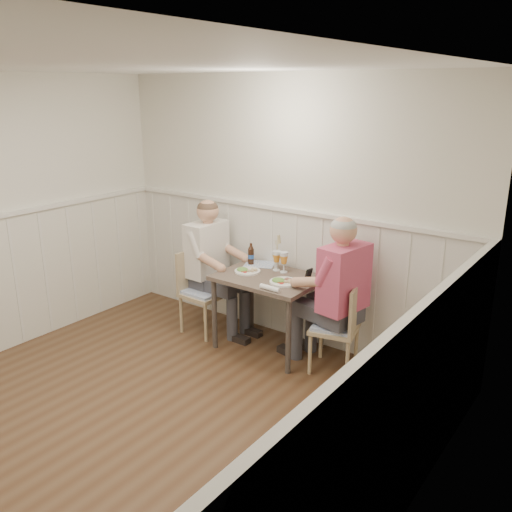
# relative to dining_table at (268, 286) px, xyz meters

# --- Properties ---
(ground_plane) EXTENTS (4.50, 4.50, 0.00)m
(ground_plane) POSITION_rel_dining_table_xyz_m (-0.08, -1.84, -0.65)
(ground_plane) COLOR #4C301C
(room_shell) EXTENTS (4.04, 4.54, 2.60)m
(room_shell) POSITION_rel_dining_table_xyz_m (-0.08, -1.84, 0.87)
(room_shell) COLOR silver
(room_shell) RESTS_ON ground
(wainscot) EXTENTS (4.00, 4.49, 1.34)m
(wainscot) POSITION_rel_dining_table_xyz_m (-0.08, -1.15, 0.04)
(wainscot) COLOR silver
(wainscot) RESTS_ON ground
(dining_table) EXTENTS (0.95, 0.70, 0.75)m
(dining_table) POSITION_rel_dining_table_xyz_m (0.00, 0.00, 0.00)
(dining_table) COLOR brown
(dining_table) RESTS_ON ground
(chair_right) EXTENTS (0.47, 0.47, 0.84)m
(chair_right) POSITION_rel_dining_table_xyz_m (0.77, 0.01, -0.20)
(chair_right) COLOR tan
(chair_right) RESTS_ON ground
(chair_left) EXTENTS (0.42, 0.42, 0.86)m
(chair_left) POSITION_rel_dining_table_xyz_m (-0.81, -0.07, -0.18)
(chair_left) COLOR tan
(chair_left) RESTS_ON ground
(man_in_pink) EXTENTS (0.72, 0.51, 1.45)m
(man_in_pink) POSITION_rel_dining_table_xyz_m (0.74, 0.02, -0.04)
(man_in_pink) COLOR #3F3F47
(man_in_pink) RESTS_ON ground
(diner_cream) EXTENTS (0.65, 0.46, 1.41)m
(diner_cream) POSITION_rel_dining_table_xyz_m (-0.77, 0.05, -0.06)
(diner_cream) COLOR #3F3F47
(diner_cream) RESTS_ON ground
(plate_man) EXTENTS (0.26, 0.26, 0.07)m
(plate_man) POSITION_rel_dining_table_xyz_m (0.21, -0.08, 0.12)
(plate_man) COLOR white
(plate_man) RESTS_ON dining_table
(plate_diner) EXTENTS (0.25, 0.25, 0.06)m
(plate_diner) POSITION_rel_dining_table_xyz_m (-0.24, -0.03, 0.12)
(plate_diner) COLOR white
(plate_diner) RESTS_ON dining_table
(beer_glass_a) EXTENTS (0.08, 0.08, 0.21)m
(beer_glass_a) POSITION_rel_dining_table_xyz_m (0.06, 0.17, 0.24)
(beer_glass_a) COLOR silver
(beer_glass_a) RESTS_ON dining_table
(beer_glass_b) EXTENTS (0.08, 0.08, 0.20)m
(beer_glass_b) POSITION_rel_dining_table_xyz_m (-0.03, 0.18, 0.23)
(beer_glass_b) COLOR silver
(beer_glass_b) RESTS_ON dining_table
(beer_bottle) EXTENTS (0.06, 0.06, 0.22)m
(beer_bottle) POSITION_rel_dining_table_xyz_m (-0.35, 0.19, 0.20)
(beer_bottle) COLOR black
(beer_bottle) RESTS_ON dining_table
(rolled_napkin) EXTENTS (0.20, 0.05, 0.04)m
(rolled_napkin) POSITION_rel_dining_table_xyz_m (0.23, -0.30, 0.12)
(rolled_napkin) COLOR white
(rolled_napkin) RESTS_ON dining_table
(grass_vase) EXTENTS (0.04, 0.04, 0.37)m
(grass_vase) POSITION_rel_dining_table_xyz_m (-0.07, 0.24, 0.26)
(grass_vase) COLOR silver
(grass_vase) RESTS_ON dining_table
(gingham_mat) EXTENTS (0.36, 0.33, 0.01)m
(gingham_mat) POSITION_rel_dining_table_xyz_m (-0.27, 0.24, 0.10)
(gingham_mat) COLOR #5976B0
(gingham_mat) RESTS_ON dining_table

